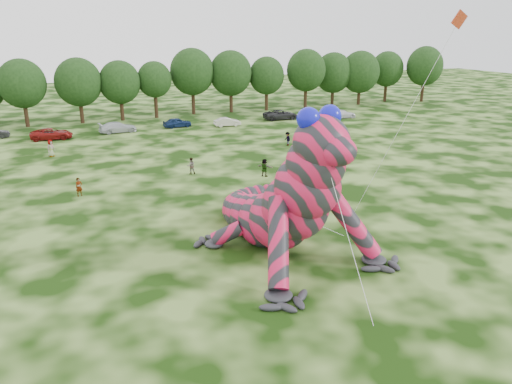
{
  "coord_description": "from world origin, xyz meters",
  "views": [
    {
      "loc": [
        -13.53,
        -21.13,
        13.41
      ],
      "look_at": [
        -2.89,
        5.41,
        4.0
      ],
      "focal_mm": 35.0,
      "sensor_mm": 36.0,
      "label": 1
    }
  ],
  "objects_px": {
    "car_4": "(177,123)",
    "tree_10": "(193,81)",
    "tree_11": "(231,82)",
    "tree_7": "(79,91)",
    "car_3": "(118,127)",
    "car_7": "(342,114)",
    "tree_14": "(333,79)",
    "tree_9": "(155,90)",
    "spectator_4": "(51,148)",
    "tree_17": "(424,74)",
    "tree_12": "(267,84)",
    "inflatable_gecko": "(267,173)",
    "tree_16": "(387,77)",
    "tree_6": "(23,93)",
    "car_5": "(227,122)",
    "tree_8": "(120,91)",
    "spectator_1": "(191,166)",
    "spectator_2": "(288,139)",
    "spectator_0": "(79,187)",
    "flying_kite": "(450,36)",
    "tree_15": "(360,78)",
    "car_6": "(281,115)",
    "car_2": "(51,134)",
    "tree_13": "(306,79)",
    "spectator_5": "(265,168)",
    "spectator_3": "(323,136)"
  },
  "relations": [
    {
      "from": "car_4",
      "to": "tree_10",
      "type": "bearing_deg",
      "value": -32.85
    },
    {
      "from": "tree_11",
      "to": "tree_7",
      "type": "bearing_deg",
      "value": -176.67
    },
    {
      "from": "car_3",
      "to": "car_7",
      "type": "distance_m",
      "value": 34.08
    },
    {
      "from": "tree_7",
      "to": "tree_14",
      "type": "relative_size",
      "value": 1.01
    },
    {
      "from": "tree_9",
      "to": "spectator_4",
      "type": "height_order",
      "value": "tree_9"
    },
    {
      "from": "car_4",
      "to": "car_7",
      "type": "relative_size",
      "value": 0.89
    },
    {
      "from": "tree_10",
      "to": "tree_17",
      "type": "relative_size",
      "value": 1.02
    },
    {
      "from": "tree_12",
      "to": "car_3",
      "type": "relative_size",
      "value": 1.81
    },
    {
      "from": "tree_10",
      "to": "inflatable_gecko",
      "type": "bearing_deg",
      "value": -99.94
    },
    {
      "from": "car_7",
      "to": "car_3",
      "type": "bearing_deg",
      "value": 88.46
    },
    {
      "from": "tree_16",
      "to": "tree_6",
      "type": "bearing_deg",
      "value": -177.56
    },
    {
      "from": "car_5",
      "to": "tree_8",
      "type": "bearing_deg",
      "value": 53.01
    },
    {
      "from": "spectator_1",
      "to": "spectator_2",
      "type": "distance_m",
      "value": 15.9
    },
    {
      "from": "tree_8",
      "to": "spectator_2",
      "type": "distance_m",
      "value": 29.97
    },
    {
      "from": "inflatable_gecko",
      "to": "spectator_0",
      "type": "bearing_deg",
      "value": 112.53
    },
    {
      "from": "tree_12",
      "to": "car_5",
      "type": "distance_m",
      "value": 16.3
    },
    {
      "from": "flying_kite",
      "to": "tree_15",
      "type": "relative_size",
      "value": 1.57
    },
    {
      "from": "tree_7",
      "to": "tree_17",
      "type": "xyz_separation_m",
      "value": [
        62.03,
        -0.14,
        0.41
      ]
    },
    {
      "from": "tree_7",
      "to": "tree_10",
      "type": "distance_m",
      "value": 17.58
    },
    {
      "from": "car_5",
      "to": "car_7",
      "type": "bearing_deg",
      "value": -88.7
    },
    {
      "from": "tree_9",
      "to": "car_6",
      "type": "relative_size",
      "value": 1.61
    },
    {
      "from": "tree_8",
      "to": "spectator_1",
      "type": "relative_size",
      "value": 5.54
    },
    {
      "from": "spectator_1",
      "to": "spectator_4",
      "type": "height_order",
      "value": "spectator_4"
    },
    {
      "from": "car_5",
      "to": "car_2",
      "type": "bearing_deg",
      "value": 92.09
    },
    {
      "from": "spectator_4",
      "to": "car_7",
      "type": "bearing_deg",
      "value": -28.81
    },
    {
      "from": "car_7",
      "to": "spectator_2",
      "type": "distance_m",
      "value": 21.52
    },
    {
      "from": "tree_9",
      "to": "tree_15",
      "type": "distance_m",
      "value": 37.41
    },
    {
      "from": "car_7",
      "to": "car_6",
      "type": "bearing_deg",
      "value": 76.24
    },
    {
      "from": "tree_10",
      "to": "tree_13",
      "type": "distance_m",
      "value": 19.79
    },
    {
      "from": "tree_13",
      "to": "spectator_5",
      "type": "relative_size",
      "value": 5.95
    },
    {
      "from": "tree_16",
      "to": "car_3",
      "type": "relative_size",
      "value": 1.89
    },
    {
      "from": "tree_14",
      "to": "car_3",
      "type": "distance_m",
      "value": 41.32
    },
    {
      "from": "spectator_1",
      "to": "car_5",
      "type": "bearing_deg",
      "value": -114.33
    },
    {
      "from": "tree_9",
      "to": "car_3",
      "type": "xyz_separation_m",
      "value": [
        -7.16,
        -9.87,
        -3.62
      ]
    },
    {
      "from": "spectator_1",
      "to": "tree_16",
      "type": "bearing_deg",
      "value": -141.07
    },
    {
      "from": "tree_9",
      "to": "spectator_5",
      "type": "bearing_deg",
      "value": -85.12
    },
    {
      "from": "tree_6",
      "to": "tree_10",
      "type": "relative_size",
      "value": 0.9
    },
    {
      "from": "tree_7",
      "to": "tree_12",
      "type": "relative_size",
      "value": 1.06
    },
    {
      "from": "car_3",
      "to": "car_5",
      "type": "height_order",
      "value": "car_3"
    },
    {
      "from": "tree_15",
      "to": "tree_14",
      "type": "bearing_deg",
      "value": 169.26
    },
    {
      "from": "car_2",
      "to": "spectator_4",
      "type": "distance_m",
      "value": 9.53
    },
    {
      "from": "tree_8",
      "to": "spectator_3",
      "type": "bearing_deg",
      "value": -51.11
    },
    {
      "from": "car_3",
      "to": "tree_17",
      "type": "bearing_deg",
      "value": -86.68
    },
    {
      "from": "car_3",
      "to": "car_6",
      "type": "height_order",
      "value": "car_6"
    },
    {
      "from": "tree_11",
      "to": "car_4",
      "type": "distance_m",
      "value": 15.88
    },
    {
      "from": "tree_15",
      "to": "spectator_4",
      "type": "bearing_deg",
      "value": -158.31
    },
    {
      "from": "tree_15",
      "to": "car_4",
      "type": "xyz_separation_m",
      "value": [
        -36.26,
        -9.54,
        -4.14
      ]
    },
    {
      "from": "tree_6",
      "to": "car_6",
      "type": "relative_size",
      "value": 1.76
    },
    {
      "from": "tree_16",
      "to": "spectator_5",
      "type": "relative_size",
      "value": 5.51
    },
    {
      "from": "tree_16",
      "to": "spectator_2",
      "type": "bearing_deg",
      "value": -140.79
    }
  ]
}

